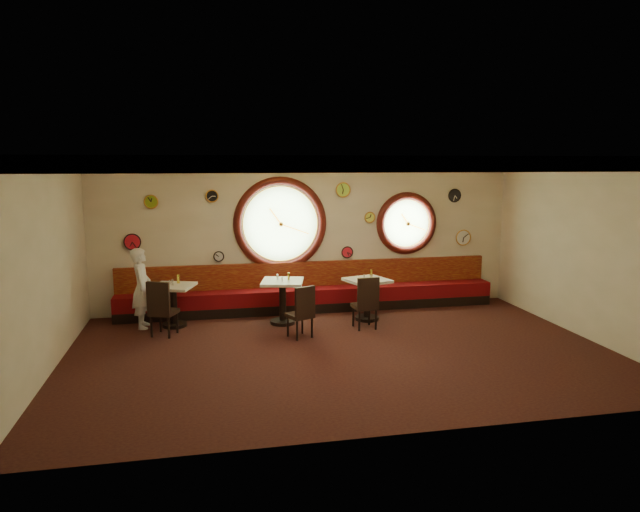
# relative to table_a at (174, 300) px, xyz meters

# --- Properties ---
(floor) EXTENTS (9.00, 6.00, 0.00)m
(floor) POSITION_rel_table_a_xyz_m (2.80, -2.10, -0.51)
(floor) COLOR black
(floor) RESTS_ON ground
(ceiling) EXTENTS (9.00, 6.00, 0.02)m
(ceiling) POSITION_rel_table_a_xyz_m (2.80, -2.10, 2.69)
(ceiling) COLOR gold
(ceiling) RESTS_ON wall_back
(wall_back) EXTENTS (9.00, 0.02, 3.20)m
(wall_back) POSITION_rel_table_a_xyz_m (2.80, 0.90, 1.09)
(wall_back) COLOR beige
(wall_back) RESTS_ON floor
(wall_front) EXTENTS (9.00, 0.02, 3.20)m
(wall_front) POSITION_rel_table_a_xyz_m (2.80, -5.10, 1.09)
(wall_front) COLOR beige
(wall_front) RESTS_ON floor
(wall_left) EXTENTS (0.02, 6.00, 3.20)m
(wall_left) POSITION_rel_table_a_xyz_m (-1.70, -2.10, 1.09)
(wall_left) COLOR beige
(wall_left) RESTS_ON floor
(wall_right) EXTENTS (0.02, 6.00, 3.20)m
(wall_right) POSITION_rel_table_a_xyz_m (7.30, -2.10, 1.09)
(wall_right) COLOR beige
(wall_right) RESTS_ON floor
(molding_back) EXTENTS (9.00, 0.10, 0.18)m
(molding_back) POSITION_rel_table_a_xyz_m (2.80, 0.85, 2.60)
(molding_back) COLOR #3D0E0B
(molding_back) RESTS_ON wall_back
(molding_front) EXTENTS (9.00, 0.10, 0.18)m
(molding_front) POSITION_rel_table_a_xyz_m (2.80, -5.05, 2.60)
(molding_front) COLOR #3D0E0B
(molding_front) RESTS_ON wall_back
(molding_left) EXTENTS (0.10, 6.00, 0.18)m
(molding_left) POSITION_rel_table_a_xyz_m (-1.65, -2.10, 2.60)
(molding_left) COLOR #3D0E0B
(molding_left) RESTS_ON wall_back
(molding_right) EXTENTS (0.10, 6.00, 0.18)m
(molding_right) POSITION_rel_table_a_xyz_m (7.25, -2.10, 2.60)
(molding_right) COLOR #3D0E0B
(molding_right) RESTS_ON wall_back
(banquette_base) EXTENTS (8.00, 0.55, 0.20)m
(banquette_base) POSITION_rel_table_a_xyz_m (2.80, 0.62, -0.41)
(banquette_base) COLOR black
(banquette_base) RESTS_ON floor
(banquette_seat) EXTENTS (8.00, 0.55, 0.30)m
(banquette_seat) POSITION_rel_table_a_xyz_m (2.80, 0.62, -0.16)
(banquette_seat) COLOR #5E080E
(banquette_seat) RESTS_ON banquette_base
(banquette_back) EXTENTS (8.00, 0.10, 0.55)m
(banquette_back) POSITION_rel_table_a_xyz_m (2.80, 0.84, 0.24)
(banquette_back) COLOR #63070F
(banquette_back) RESTS_ON wall_back
(porthole_left_glass) EXTENTS (1.66, 0.02, 1.66)m
(porthole_left_glass) POSITION_rel_table_a_xyz_m (2.20, 0.90, 1.34)
(porthole_left_glass) COLOR #9DC979
(porthole_left_glass) RESTS_ON wall_back
(porthole_left_frame) EXTENTS (1.98, 0.18, 1.98)m
(porthole_left_frame) POSITION_rel_table_a_xyz_m (2.20, 0.88, 1.34)
(porthole_left_frame) COLOR #3D0E0B
(porthole_left_frame) RESTS_ON wall_back
(porthole_left_ring) EXTENTS (1.61, 0.03, 1.61)m
(porthole_left_ring) POSITION_rel_table_a_xyz_m (2.20, 0.85, 1.34)
(porthole_left_ring) COLOR gold
(porthole_left_ring) RESTS_ON wall_back
(porthole_right_glass) EXTENTS (1.10, 0.02, 1.10)m
(porthole_right_glass) POSITION_rel_table_a_xyz_m (5.00, 0.90, 1.29)
(porthole_right_glass) COLOR #9DC979
(porthole_right_glass) RESTS_ON wall_back
(porthole_right_frame) EXTENTS (1.38, 0.18, 1.38)m
(porthole_right_frame) POSITION_rel_table_a_xyz_m (5.00, 0.88, 1.29)
(porthole_right_frame) COLOR #3D0E0B
(porthole_right_frame) RESTS_ON wall_back
(porthole_right_ring) EXTENTS (1.09, 0.03, 1.09)m
(porthole_right_ring) POSITION_rel_table_a_xyz_m (5.00, 0.85, 1.29)
(porthole_right_ring) COLOR gold
(porthole_right_ring) RESTS_ON wall_back
(wall_clock_0) EXTENTS (0.24, 0.03, 0.24)m
(wall_clock_0) POSITION_rel_table_a_xyz_m (0.80, 0.86, 1.94)
(wall_clock_0) COLOR black
(wall_clock_0) RESTS_ON wall_back
(wall_clock_1) EXTENTS (0.22, 0.03, 0.22)m
(wall_clock_1) POSITION_rel_table_a_xyz_m (4.15, 0.86, 1.44)
(wall_clock_1) COLOR #E2EF4F
(wall_clock_1) RESTS_ON wall_back
(wall_clock_2) EXTENTS (0.20, 0.03, 0.20)m
(wall_clock_2) POSITION_rel_table_a_xyz_m (0.90, 0.86, 0.69)
(wall_clock_2) COLOR silver
(wall_clock_2) RESTS_ON wall_back
(wall_clock_3) EXTENTS (0.24, 0.03, 0.24)m
(wall_clock_3) POSITION_rel_table_a_xyz_m (3.65, 0.86, 0.69)
(wall_clock_3) COLOR red
(wall_clock_3) RESTS_ON wall_back
(wall_clock_4) EXTENTS (0.26, 0.03, 0.26)m
(wall_clock_4) POSITION_rel_table_a_xyz_m (-0.40, 0.86, 1.84)
(wall_clock_4) COLOR #89AF23
(wall_clock_4) RESTS_ON wall_back
(wall_clock_5) EXTENTS (0.32, 0.03, 0.32)m
(wall_clock_5) POSITION_rel_table_a_xyz_m (-0.80, 0.86, 1.04)
(wall_clock_5) COLOR red
(wall_clock_5) RESTS_ON wall_back
(wall_clock_6) EXTENTS (0.28, 0.03, 0.28)m
(wall_clock_6) POSITION_rel_table_a_xyz_m (6.10, 0.86, 1.89)
(wall_clock_6) COLOR black
(wall_clock_6) RESTS_ON wall_back
(wall_clock_7) EXTENTS (0.30, 0.03, 0.30)m
(wall_clock_7) POSITION_rel_table_a_xyz_m (3.55, 0.86, 2.04)
(wall_clock_7) COLOR #A8DF45
(wall_clock_7) RESTS_ON wall_back
(wall_clock_8) EXTENTS (0.34, 0.03, 0.34)m
(wall_clock_8) POSITION_rel_table_a_xyz_m (6.35, 0.86, 0.94)
(wall_clock_8) COLOR white
(wall_clock_8) RESTS_ON wall_back
(table_a) EXTENTS (0.93, 0.93, 0.81)m
(table_a) POSITION_rel_table_a_xyz_m (0.00, 0.00, 0.00)
(table_a) COLOR black
(table_a) RESTS_ON floor
(table_b) EXTENTS (0.94, 0.94, 0.86)m
(table_b) POSITION_rel_table_a_xyz_m (2.08, -0.22, 0.03)
(table_b) COLOR black
(table_b) RESTS_ON floor
(table_c) EXTENTS (0.95, 0.95, 0.83)m
(table_c) POSITION_rel_table_a_xyz_m (3.77, -0.29, 0.01)
(table_c) COLOR black
(table_c) RESTS_ON floor
(chair_a) EXTENTS (0.57, 0.57, 0.64)m
(chair_a) POSITION_rel_table_a_xyz_m (-0.19, -0.64, 0.08)
(chair_a) COLOR black
(chair_a) RESTS_ON floor
(chair_b) EXTENTS (0.53, 0.53, 0.60)m
(chair_b) POSITION_rel_table_a_xyz_m (2.29, -1.24, 0.04)
(chair_b) COLOR black
(chair_b) RESTS_ON floor
(chair_c) EXTENTS (0.46, 0.46, 0.63)m
(chair_c) POSITION_rel_table_a_xyz_m (3.57, -0.93, 0.06)
(chair_c) COLOR black
(chair_c) RESTS_ON floor
(condiment_a_salt) EXTENTS (0.03, 0.03, 0.09)m
(condiment_a_salt) POSITION_rel_table_a_xyz_m (-0.06, 0.07, 0.34)
(condiment_a_salt) COLOR silver
(condiment_a_salt) RESTS_ON table_a
(condiment_b_salt) EXTENTS (0.04, 0.04, 0.11)m
(condiment_b_salt) POSITION_rel_table_a_xyz_m (1.99, -0.13, 0.40)
(condiment_b_salt) COLOR silver
(condiment_b_salt) RESTS_ON table_b
(condiment_c_salt) EXTENTS (0.03, 0.03, 0.09)m
(condiment_c_salt) POSITION_rel_table_a_xyz_m (3.72, -0.24, 0.36)
(condiment_c_salt) COLOR silver
(condiment_c_salt) RESTS_ON table_c
(condiment_a_pepper) EXTENTS (0.04, 0.04, 0.11)m
(condiment_a_pepper) POSITION_rel_table_a_xyz_m (-0.00, -0.03, 0.36)
(condiment_a_pepper) COLOR silver
(condiment_a_pepper) RESTS_ON table_a
(condiment_b_pepper) EXTENTS (0.03, 0.03, 0.09)m
(condiment_b_pepper) POSITION_rel_table_a_xyz_m (2.06, -0.32, 0.39)
(condiment_b_pepper) COLOR silver
(condiment_b_pepper) RESTS_ON table_b
(condiment_c_pepper) EXTENTS (0.04, 0.04, 0.10)m
(condiment_c_pepper) POSITION_rel_table_a_xyz_m (3.83, -0.37, 0.37)
(condiment_c_pepper) COLOR silver
(condiment_c_pepper) RESTS_ON table_c
(condiment_a_bottle) EXTENTS (0.05, 0.05, 0.17)m
(condiment_a_bottle) POSITION_rel_table_a_xyz_m (0.10, 0.15, 0.39)
(condiment_a_bottle) COLOR yellow
(condiment_a_bottle) RESTS_ON table_a
(condiment_b_bottle) EXTENTS (0.04, 0.04, 0.14)m
(condiment_b_bottle) POSITION_rel_table_a_xyz_m (2.21, -0.18, 0.42)
(condiment_b_bottle) COLOR gold
(condiment_b_bottle) RESTS_ON table_b
(condiment_c_bottle) EXTENTS (0.05, 0.05, 0.17)m
(condiment_c_bottle) POSITION_rel_table_a_xyz_m (3.88, -0.19, 0.40)
(condiment_c_bottle) COLOR gold
(condiment_c_bottle) RESTS_ON table_c
(waiter) EXTENTS (0.38, 0.57, 1.54)m
(waiter) POSITION_rel_table_a_xyz_m (-0.58, 0.05, 0.26)
(waiter) COLOR white
(waiter) RESTS_ON floor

